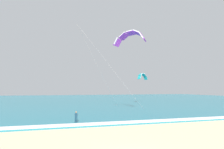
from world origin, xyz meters
The scene contains 6 objects.
sea centered at (0.00, 71.65, 0.10)m, with size 200.00×120.00×0.20m, color teal.
surf_foam centered at (0.00, 12.65, 0.22)m, with size 200.00×2.04×0.04m, color white.
surfboard centered at (-2.64, 14.47, 0.03)m, with size 0.61×1.44×0.09m.
kitesurfer centered at (-2.64, 14.49, 0.94)m, with size 0.56×0.56×1.69m.
kite_primary centered at (7.91, 21.29, 14.77)m, with size 12.83×9.52×14.69m.
kite_distant centered at (20.38, 43.03, 8.91)m, with size 4.91×4.48×2.05m.
Camera 1 is at (-4.86, -12.00, 4.76)m, focal length 30.28 mm.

